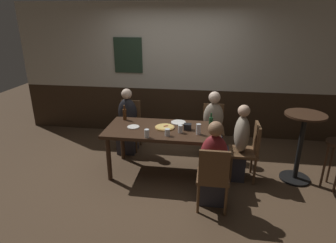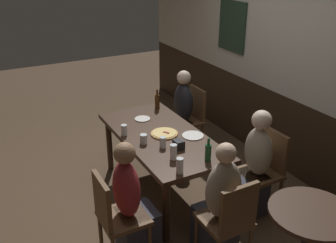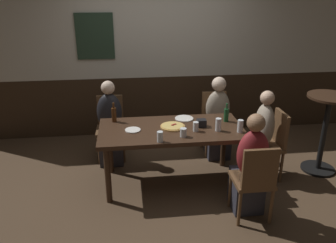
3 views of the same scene
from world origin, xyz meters
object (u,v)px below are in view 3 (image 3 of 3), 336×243
Objects in this scene: person_left_far at (110,129)px; person_right_near at (249,171)px; beer_bottle_green at (226,115)px; person_head_east at (259,143)px; beer_glass_tall at (218,125)px; condiment_caddy at (201,123)px; chair_right_near at (255,178)px; beer_bottle_brown at (114,114)px; chair_head_east at (271,141)px; chair_right_far at (215,119)px; dining_table at (171,135)px; pizza at (173,126)px; side_bar_table at (325,128)px; chair_left_far at (111,124)px; tumbler_short at (196,127)px; person_right_far at (218,123)px; plate_white_large at (184,118)px; pint_glass_pale at (183,133)px; plate_white_small at (133,130)px; pint_glass_stout at (240,127)px; tumbler_water at (160,137)px.

person_right_near is at bearing -41.70° from person_left_far.
person_head_east is at bearing -18.83° from beer_bottle_green.
beer_glass_tall is 0.23m from condiment_caddy.
person_head_east is at bearing 66.89° from chair_right_near.
beer_bottle_green is 1.40m from beer_bottle_brown.
chair_head_east is 0.98m from chair_right_far.
beer_bottle_green is (0.71, 0.14, 0.17)m from dining_table.
condiment_caddy is (-0.91, 0.01, 0.29)m from chair_head_east.
person_right_near reaches higher than beer_bottle_green.
person_head_east is 3.93× the size of pizza.
person_head_east is at bearing -175.74° from side_bar_table.
chair_right_near is 0.16m from person_right_near.
chair_left_far is 1.15m from pizza.
chair_right_near is at bearing -65.36° from condiment_caddy.
person_left_far is 1.34m from condiment_caddy.
person_right_far is at bearing 58.66° from tumbler_short.
chair_right_near is 1.27m from plate_white_large.
person_right_far is (1.51, -0.16, -0.01)m from chair_left_far.
condiment_caddy is at bearing 137.90° from beer_glass_tall.
pint_glass_pale reaches higher than plate_white_small.
person_left_far is 10.09× the size of tumbler_short.
condiment_caddy is (-0.74, 0.01, 0.30)m from person_head_east.
pint_glass_stout is at bearing -28.23° from condiment_caddy.
chair_right_far is at bearing 64.83° from condiment_caddy.
chair_right_near is 0.79m from beer_glass_tall.
beer_bottle_green reaches higher than tumbler_water.
person_left_far reaches higher than beer_glass_tall.
pizza is 0.80m from pint_glass_stout.
beer_glass_tall is (1.29, -0.81, 0.33)m from person_left_far.
person_left_far is 7.71× the size of pint_glass_stout.
side_bar_table reaches higher than chair_head_east.
chair_right_near is at bearing -90.00° from chair_right_far.
dining_table is at bearing 165.27° from beer_glass_tall.
person_right_far is 1.17m from pint_glass_pale.
beer_bottle_brown is (-0.95, 0.41, 0.05)m from tumbler_short.
tumbler_short is 1.13× the size of pint_glass_pale.
beer_glass_tall is 0.15× the size of side_bar_table.
pint_glass_pale is (-0.67, -0.05, -0.02)m from pint_glass_stout.
beer_glass_tall reaches higher than condiment_caddy.
person_right_far is at bearing 90.00° from person_right_near.
person_right_near is 6.32× the size of plate_white_small.
chair_right_far is 0.84× the size of side_bar_table.
plate_white_small is (0.30, -0.85, 0.25)m from chair_left_far.
person_right_far is at bearing 35.42° from plate_white_large.
person_right_far is 10.13× the size of tumbler_short.
beer_bottle_green is (0.61, 0.39, 0.04)m from pint_glass_pale.
plate_white_large is (-0.55, -0.56, 0.25)m from chair_right_far.
plate_white_small is (-1.23, 0.20, -0.06)m from pint_glass_stout.
side_bar_table reaches higher than beer_bottle_green.
pint_glass_stout is 0.76m from plate_white_large.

